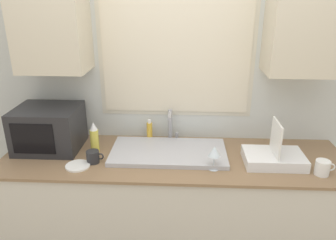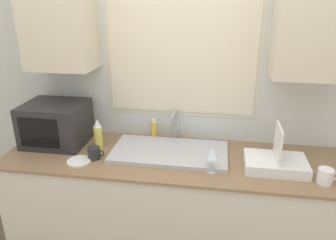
{
  "view_description": "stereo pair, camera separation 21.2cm",
  "coord_description": "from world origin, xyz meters",
  "px_view_note": "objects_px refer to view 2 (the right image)",
  "views": [
    {
      "loc": [
        0.07,
        -1.67,
        1.94
      ],
      "look_at": [
        -0.04,
        0.3,
        1.17
      ],
      "focal_mm": 35.0,
      "sensor_mm": 36.0,
      "label": 1
    },
    {
      "loc": [
        0.28,
        -1.65,
        1.94
      ],
      "look_at": [
        -0.04,
        0.3,
        1.17
      ],
      "focal_mm": 35.0,
      "sensor_mm": 36.0,
      "label": 2
    }
  ],
  "objects_px": {
    "microwave": "(56,123)",
    "spray_bottle": "(98,134)",
    "faucet": "(175,124)",
    "mug_near_sink": "(94,153)",
    "dish_rack": "(276,162)",
    "soap_bottle": "(154,130)",
    "wine_glass": "(212,154)"
  },
  "relations": [
    {
      "from": "dish_rack",
      "to": "mug_near_sink",
      "type": "xyz_separation_m",
      "value": [
        -1.19,
        -0.05,
        -0.0
      ]
    },
    {
      "from": "soap_bottle",
      "to": "faucet",
      "type": "bearing_deg",
      "value": -2.97
    },
    {
      "from": "microwave",
      "to": "mug_near_sink",
      "type": "bearing_deg",
      "value": -29.18
    },
    {
      "from": "spray_bottle",
      "to": "mug_near_sink",
      "type": "relative_size",
      "value": 1.93
    },
    {
      "from": "dish_rack",
      "to": "microwave",
      "type": "bearing_deg",
      "value": 174.41
    },
    {
      "from": "spray_bottle",
      "to": "mug_near_sink",
      "type": "distance_m",
      "value": 0.18
    },
    {
      "from": "spray_bottle",
      "to": "wine_glass",
      "type": "xyz_separation_m",
      "value": [
        0.82,
        -0.21,
        0.01
      ]
    },
    {
      "from": "faucet",
      "to": "microwave",
      "type": "xyz_separation_m",
      "value": [
        -0.86,
        -0.16,
        0.01
      ]
    },
    {
      "from": "dish_rack",
      "to": "spray_bottle",
      "type": "distance_m",
      "value": 1.22
    },
    {
      "from": "microwave",
      "to": "spray_bottle",
      "type": "xyz_separation_m",
      "value": [
        0.34,
        -0.04,
        -0.05
      ]
    },
    {
      "from": "faucet",
      "to": "soap_bottle",
      "type": "relative_size",
      "value": 1.48
    },
    {
      "from": "spray_bottle",
      "to": "soap_bottle",
      "type": "height_order",
      "value": "spray_bottle"
    },
    {
      "from": "microwave",
      "to": "spray_bottle",
      "type": "bearing_deg",
      "value": -7.4
    },
    {
      "from": "spray_bottle",
      "to": "soap_bottle",
      "type": "relative_size",
      "value": 1.36
    },
    {
      "from": "microwave",
      "to": "spray_bottle",
      "type": "height_order",
      "value": "microwave"
    },
    {
      "from": "dish_rack",
      "to": "mug_near_sink",
      "type": "height_order",
      "value": "dish_rack"
    },
    {
      "from": "microwave",
      "to": "wine_glass",
      "type": "xyz_separation_m",
      "value": [
        1.15,
        -0.25,
        -0.03
      ]
    },
    {
      "from": "microwave",
      "to": "dish_rack",
      "type": "height_order",
      "value": "microwave"
    },
    {
      "from": "wine_glass",
      "to": "microwave",
      "type": "bearing_deg",
      "value": 167.75
    },
    {
      "from": "soap_bottle",
      "to": "mug_near_sink",
      "type": "bearing_deg",
      "value": -131.75
    },
    {
      "from": "soap_bottle",
      "to": "mug_near_sink",
      "type": "distance_m",
      "value": 0.5
    },
    {
      "from": "microwave",
      "to": "mug_near_sink",
      "type": "xyz_separation_m",
      "value": [
        0.36,
        -0.2,
        -0.11
      ]
    },
    {
      "from": "mug_near_sink",
      "to": "wine_glass",
      "type": "relative_size",
      "value": 0.72
    },
    {
      "from": "spray_bottle",
      "to": "microwave",
      "type": "bearing_deg",
      "value": 172.6
    },
    {
      "from": "microwave",
      "to": "faucet",
      "type": "bearing_deg",
      "value": 10.73
    },
    {
      "from": "faucet",
      "to": "spray_bottle",
      "type": "bearing_deg",
      "value": -158.46
    },
    {
      "from": "faucet",
      "to": "mug_near_sink",
      "type": "height_order",
      "value": "faucet"
    },
    {
      "from": "microwave",
      "to": "soap_bottle",
      "type": "relative_size",
      "value": 2.69
    },
    {
      "from": "soap_bottle",
      "to": "mug_near_sink",
      "type": "relative_size",
      "value": 1.42
    },
    {
      "from": "dish_rack",
      "to": "wine_glass",
      "type": "height_order",
      "value": "dish_rack"
    },
    {
      "from": "mug_near_sink",
      "to": "soap_bottle",
      "type": "bearing_deg",
      "value": 48.25
    },
    {
      "from": "spray_bottle",
      "to": "dish_rack",
      "type": "bearing_deg",
      "value": -5.09
    }
  ]
}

